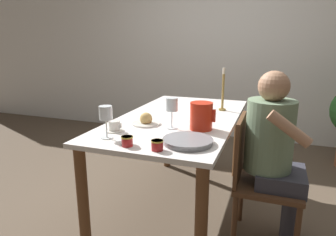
{
  "coord_description": "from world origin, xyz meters",
  "views": [
    {
      "loc": [
        0.68,
        -2.12,
        1.33
      ],
      "look_at": [
        0.0,
        -0.24,
        0.82
      ],
      "focal_mm": 32.0,
      "sensor_mm": 36.0,
      "label": 1
    }
  ],
  "objects_px": {
    "red_pitcher": "(201,116)",
    "teacup_near_person": "(115,127)",
    "person_seated": "(274,147)",
    "jam_jar_red": "(127,141)",
    "serving_tray": "(188,141)",
    "jam_jar_amber": "(157,145)",
    "wine_glass_juice": "(106,115)",
    "teacup_across": "(204,109)",
    "wine_glass_water": "(172,106)",
    "candlestick_tall": "(223,94)",
    "chair_person_side": "(258,177)",
    "bread_plate": "(146,121)"
  },
  "relations": [
    {
      "from": "red_pitcher",
      "to": "teacup_near_person",
      "type": "height_order",
      "value": "red_pitcher"
    },
    {
      "from": "person_seated",
      "to": "jam_jar_red",
      "type": "distance_m",
      "value": 0.93
    },
    {
      "from": "serving_tray",
      "to": "jam_jar_amber",
      "type": "distance_m",
      "value": 0.2
    },
    {
      "from": "wine_glass_juice",
      "to": "jam_jar_red",
      "type": "bearing_deg",
      "value": -25.4
    },
    {
      "from": "person_seated",
      "to": "serving_tray",
      "type": "xyz_separation_m",
      "value": [
        -0.47,
        -0.36,
        0.1
      ]
    },
    {
      "from": "teacup_across",
      "to": "serving_tray",
      "type": "xyz_separation_m",
      "value": [
        0.09,
        -0.79,
        -0.01
      ]
    },
    {
      "from": "red_pitcher",
      "to": "jam_jar_amber",
      "type": "height_order",
      "value": "red_pitcher"
    },
    {
      "from": "wine_glass_water",
      "to": "wine_glass_juice",
      "type": "relative_size",
      "value": 1.05
    },
    {
      "from": "serving_tray",
      "to": "candlestick_tall",
      "type": "height_order",
      "value": "candlestick_tall"
    },
    {
      "from": "red_pitcher",
      "to": "candlestick_tall",
      "type": "distance_m",
      "value": 0.61
    },
    {
      "from": "chair_person_side",
      "to": "red_pitcher",
      "type": "xyz_separation_m",
      "value": [
        -0.38,
        -0.06,
        0.4
      ]
    },
    {
      "from": "person_seated",
      "to": "wine_glass_juice",
      "type": "distance_m",
      "value": 1.07
    },
    {
      "from": "teacup_near_person",
      "to": "bread_plate",
      "type": "height_order",
      "value": "bread_plate"
    },
    {
      "from": "red_pitcher",
      "to": "teacup_across",
      "type": "xyz_separation_m",
      "value": [
        -0.09,
        0.49,
        -0.06
      ]
    },
    {
      "from": "wine_glass_water",
      "to": "jam_jar_amber",
      "type": "bearing_deg",
      "value": -81.41
    },
    {
      "from": "chair_person_side",
      "to": "serving_tray",
      "type": "xyz_separation_m",
      "value": [
        -0.38,
        -0.36,
        0.32
      ]
    },
    {
      "from": "wine_glass_juice",
      "to": "teacup_near_person",
      "type": "distance_m",
      "value": 0.18
    },
    {
      "from": "wine_glass_water",
      "to": "teacup_near_person",
      "type": "bearing_deg",
      "value": -150.42
    },
    {
      "from": "jam_jar_red",
      "to": "chair_person_side",
      "type": "bearing_deg",
      "value": 36.62
    },
    {
      "from": "teacup_near_person",
      "to": "wine_glass_water",
      "type": "bearing_deg",
      "value": 29.58
    },
    {
      "from": "chair_person_side",
      "to": "candlestick_tall",
      "type": "height_order",
      "value": "candlestick_tall"
    },
    {
      "from": "bread_plate",
      "to": "jam_jar_amber",
      "type": "bearing_deg",
      "value": -59.57
    },
    {
      "from": "red_pitcher",
      "to": "jam_jar_amber",
      "type": "bearing_deg",
      "value": -105.23
    },
    {
      "from": "bread_plate",
      "to": "jam_jar_amber",
      "type": "relative_size",
      "value": 2.95
    },
    {
      "from": "wine_glass_water",
      "to": "jam_jar_amber",
      "type": "relative_size",
      "value": 3.08
    },
    {
      "from": "teacup_near_person",
      "to": "jam_jar_amber",
      "type": "xyz_separation_m",
      "value": [
        0.39,
        -0.23,
        0.0
      ]
    },
    {
      "from": "candlestick_tall",
      "to": "wine_glass_juice",
      "type": "bearing_deg",
      "value": -118.23
    },
    {
      "from": "bread_plate",
      "to": "wine_glass_water",
      "type": "bearing_deg",
      "value": -8.3
    },
    {
      "from": "chair_person_side",
      "to": "teacup_across",
      "type": "height_order",
      "value": "chair_person_side"
    },
    {
      "from": "serving_tray",
      "to": "jam_jar_amber",
      "type": "bearing_deg",
      "value": -128.2
    },
    {
      "from": "person_seated",
      "to": "serving_tray",
      "type": "relative_size",
      "value": 4.03
    },
    {
      "from": "teacup_near_person",
      "to": "bread_plate",
      "type": "distance_m",
      "value": 0.25
    },
    {
      "from": "serving_tray",
      "to": "jam_jar_amber",
      "type": "height_order",
      "value": "jam_jar_amber"
    },
    {
      "from": "red_pitcher",
      "to": "jam_jar_amber",
      "type": "xyz_separation_m",
      "value": [
        -0.13,
        -0.46,
        -0.06
      ]
    },
    {
      "from": "wine_glass_water",
      "to": "jam_jar_red",
      "type": "bearing_deg",
      "value": -105.97
    },
    {
      "from": "jam_jar_red",
      "to": "serving_tray",
      "type": "bearing_deg",
      "value": 26.5
    },
    {
      "from": "red_pitcher",
      "to": "wine_glass_water",
      "type": "distance_m",
      "value": 0.2
    },
    {
      "from": "serving_tray",
      "to": "bread_plate",
      "type": "xyz_separation_m",
      "value": [
        -0.39,
        0.29,
        0.01
      ]
    },
    {
      "from": "serving_tray",
      "to": "teacup_near_person",
      "type": "bearing_deg",
      "value": 171.65
    },
    {
      "from": "wine_glass_water",
      "to": "chair_person_side",
      "type": "bearing_deg",
      "value": 9.73
    },
    {
      "from": "red_pitcher",
      "to": "candlestick_tall",
      "type": "relative_size",
      "value": 0.51
    },
    {
      "from": "wine_glass_juice",
      "to": "candlestick_tall",
      "type": "bearing_deg",
      "value": 61.77
    },
    {
      "from": "chair_person_side",
      "to": "red_pitcher",
      "type": "distance_m",
      "value": 0.55
    },
    {
      "from": "jam_jar_amber",
      "to": "bread_plate",
      "type": "bearing_deg",
      "value": 120.43
    },
    {
      "from": "wine_glass_water",
      "to": "teacup_across",
      "type": "bearing_deg",
      "value": 79.59
    },
    {
      "from": "person_seated",
      "to": "red_pitcher",
      "type": "height_order",
      "value": "person_seated"
    },
    {
      "from": "jam_jar_amber",
      "to": "jam_jar_red",
      "type": "relative_size",
      "value": 1.0
    },
    {
      "from": "wine_glass_juice",
      "to": "bread_plate",
      "type": "height_order",
      "value": "wine_glass_juice"
    },
    {
      "from": "red_pitcher",
      "to": "candlestick_tall",
      "type": "bearing_deg",
      "value": 86.67
    },
    {
      "from": "red_pitcher",
      "to": "wine_glass_water",
      "type": "height_order",
      "value": "wine_glass_water"
    }
  ]
}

